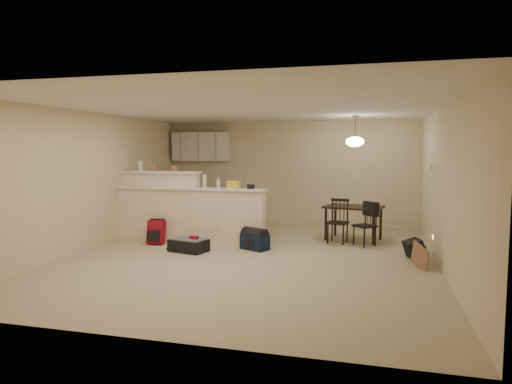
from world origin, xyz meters
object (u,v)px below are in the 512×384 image
(red_backpack, at_px, (156,232))
(dining_chair_near, at_px, (338,221))
(pendant_lamp, at_px, (355,141))
(black_daypack, at_px, (414,249))
(navy_duffel, at_px, (255,242))
(dining_table, at_px, (354,210))
(dining_chair_far, at_px, (365,225))
(suitcase, at_px, (189,245))

(red_backpack, bearing_deg, dining_chair_near, 13.49)
(pendant_lamp, height_order, black_daypack, pendant_lamp)
(dining_chair_near, relative_size, black_daypack, 2.44)
(red_backpack, bearing_deg, navy_duffel, -2.31)
(dining_table, distance_m, pendant_lamp, 1.38)
(red_backpack, distance_m, black_daypack, 4.74)
(navy_duffel, bearing_deg, pendant_lamp, 65.70)
(dining_table, height_order, pendant_lamp, pendant_lamp)
(dining_chair_far, bearing_deg, red_backpack, -121.21)
(suitcase, xyz_separation_m, navy_duffel, (1.11, 0.45, 0.03))
(navy_duffel, bearing_deg, suitcase, -130.95)
(dining_chair_far, relative_size, black_daypack, 2.32)
(dining_table, xyz_separation_m, black_daypack, (1.07, -1.37, -0.45))
(red_backpack, bearing_deg, suitcase, -29.75)
(dining_chair_far, xyz_separation_m, suitcase, (-3.04, -1.29, -0.30))
(dining_chair_far, height_order, suitcase, dining_chair_far)
(dining_table, xyz_separation_m, dining_chair_near, (-0.28, -0.41, -0.18))
(dining_table, height_order, navy_duffel, dining_table)
(dining_table, distance_m, red_backpack, 3.94)
(dining_table, relative_size, red_backpack, 2.71)
(dining_chair_near, bearing_deg, black_daypack, -24.10)
(pendant_lamp, height_order, suitcase, pendant_lamp)
(navy_duffel, bearing_deg, dining_table, 65.70)
(pendant_lamp, bearing_deg, dining_chair_far, -66.24)
(pendant_lamp, bearing_deg, dining_chair_near, -124.72)
(dining_chair_near, distance_m, suitcase, 2.91)
(dining_table, height_order, black_daypack, dining_table)
(red_backpack, xyz_separation_m, black_daypack, (4.74, 0.00, -0.07))
(dining_chair_far, height_order, red_backpack, dining_chair_far)
(dining_table, bearing_deg, black_daypack, -38.07)
(dining_table, distance_m, dining_chair_near, 0.52)
(pendant_lamp, distance_m, black_daypack, 2.52)
(pendant_lamp, xyz_separation_m, dining_chair_far, (0.23, -0.53, -1.58))
(red_backpack, bearing_deg, dining_table, 18.10)
(dining_chair_far, distance_m, navy_duffel, 2.12)
(pendant_lamp, height_order, dining_chair_far, pendant_lamp)
(dining_chair_near, xyz_separation_m, navy_duffel, (-1.42, -0.96, -0.29))
(suitcase, bearing_deg, navy_duffel, 35.90)
(dining_chair_near, xyz_separation_m, red_backpack, (-3.39, -0.96, -0.20))
(navy_duffel, relative_size, black_daypack, 1.44)
(dining_chair_far, height_order, navy_duffel, dining_chair_far)
(suitcase, height_order, navy_duffel, navy_duffel)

